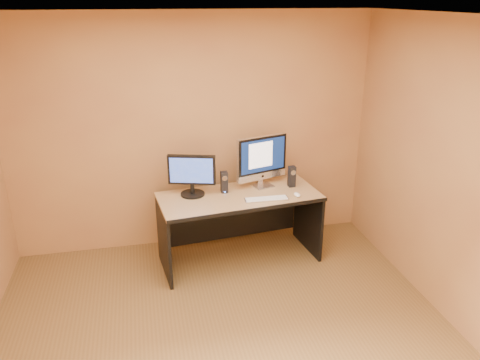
# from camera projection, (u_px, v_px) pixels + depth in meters

# --- Properties ---
(floor) EXTENTS (4.00, 4.00, 0.00)m
(floor) POSITION_uv_depth(u_px,v_px,m) (230.00, 354.00, 3.82)
(floor) COLOR brown
(floor) RESTS_ON ground
(walls) EXTENTS (4.00, 4.00, 2.60)m
(walls) POSITION_uv_depth(u_px,v_px,m) (228.00, 210.00, 3.34)
(walls) COLOR #9F7440
(walls) RESTS_ON ground
(ceiling) EXTENTS (4.00, 4.00, 0.00)m
(ceiling) POSITION_uv_depth(u_px,v_px,m) (226.00, 17.00, 2.86)
(ceiling) COLOR white
(ceiling) RESTS_ON walls
(desk) EXTENTS (1.74, 0.91, 0.77)m
(desk) POSITION_uv_depth(u_px,v_px,m) (239.00, 228.00, 5.05)
(desk) COLOR #A67C53
(desk) RESTS_ON ground
(imac) EXTENTS (0.63, 0.38, 0.58)m
(imac) POSITION_uv_depth(u_px,v_px,m) (263.00, 162.00, 5.02)
(imac) COLOR silver
(imac) RESTS_ON desk
(second_monitor) EXTENTS (0.55, 0.38, 0.44)m
(second_monitor) POSITION_uv_depth(u_px,v_px,m) (192.00, 175.00, 4.83)
(second_monitor) COLOR black
(second_monitor) RESTS_ON desk
(speaker_left) EXTENTS (0.07, 0.08, 0.23)m
(speaker_left) POSITION_uv_depth(u_px,v_px,m) (224.00, 182.00, 4.94)
(speaker_left) COLOR black
(speaker_left) RESTS_ON desk
(speaker_right) EXTENTS (0.08, 0.08, 0.23)m
(speaker_right) POSITION_uv_depth(u_px,v_px,m) (292.00, 176.00, 5.09)
(speaker_right) COLOR black
(speaker_right) RESTS_ON desk
(keyboard) EXTENTS (0.45, 0.13, 0.02)m
(keyboard) POSITION_uv_depth(u_px,v_px,m) (266.00, 199.00, 4.79)
(keyboard) COLOR silver
(keyboard) RESTS_ON desk
(mouse) EXTENTS (0.07, 0.11, 0.04)m
(mouse) POSITION_uv_depth(u_px,v_px,m) (297.00, 195.00, 4.87)
(mouse) COLOR white
(mouse) RESTS_ON desk
(cable_a) EXTENTS (0.13, 0.20, 0.01)m
(cable_a) POSITION_uv_depth(u_px,v_px,m) (265.00, 183.00, 5.21)
(cable_a) COLOR black
(cable_a) RESTS_ON desk
(cable_b) EXTENTS (0.08, 0.18, 0.01)m
(cable_b) POSITION_uv_depth(u_px,v_px,m) (257.00, 182.00, 5.23)
(cable_b) COLOR black
(cable_b) RESTS_ON desk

